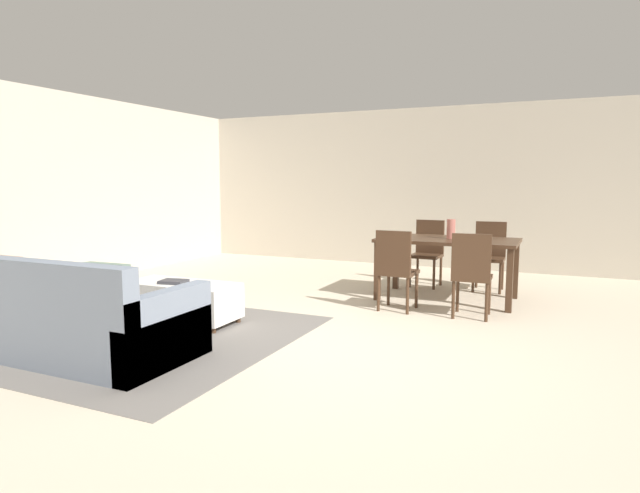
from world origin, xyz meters
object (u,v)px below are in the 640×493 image
at_px(couch, 64,320).
at_px(dining_table, 448,246).
at_px(vase_centerpiece, 451,229).
at_px(dining_chair_far_right, 490,252).
at_px(dining_chair_near_right, 472,270).
at_px(ottoman_table, 182,299).
at_px(dining_chair_near_left, 396,266).
at_px(book_on_ottoman, 173,282).
at_px(dining_chair_far_left, 428,249).

relative_size(couch, dining_table, 1.35).
bearing_deg(vase_centerpiece, dining_chair_far_right, 65.59).
bearing_deg(dining_chair_near_right, ottoman_table, -152.77).
distance_m(dining_chair_near_left, book_on_ottoman, 2.42).
xyz_separation_m(dining_table, vase_centerpiece, (0.03, 0.02, 0.21)).
bearing_deg(dining_table, ottoman_table, -135.59).
bearing_deg(couch, dining_chair_far_right, 55.81).
height_order(ottoman_table, dining_chair_near_left, dining_chair_near_left).
bearing_deg(dining_chair_far_right, dining_chair_far_left, -177.59).
distance_m(dining_chair_near_left, vase_centerpiece, 1.05).
xyz_separation_m(dining_chair_far_right, vase_centerpiece, (-0.37, -0.81, 0.36)).
bearing_deg(dining_chair_far_left, dining_chair_near_left, -89.07).
bearing_deg(ottoman_table, dining_chair_far_right, 48.86).
relative_size(dining_chair_near_left, dining_chair_far_left, 1.00).
distance_m(dining_chair_far_left, vase_centerpiece, 0.97).
distance_m(dining_chair_near_right, dining_chair_far_right, 1.68).
bearing_deg(dining_chair_near_right, book_on_ottoman, -152.22).
distance_m(ottoman_table, vase_centerpiece, 3.31).
xyz_separation_m(dining_table, dining_chair_near_right, (0.42, -0.85, -0.15)).
bearing_deg(couch, dining_chair_near_right, 41.71).
bearing_deg(dining_chair_far_left, dining_chair_far_right, 2.41).
distance_m(ottoman_table, dining_chair_near_left, 2.36).
relative_size(couch, dining_chair_far_right, 2.43).
distance_m(dining_chair_far_right, book_on_ottoman, 4.17).
distance_m(dining_chair_near_right, book_on_ottoman, 3.13).
distance_m(ottoman_table, dining_chair_far_right, 4.10).
relative_size(couch, vase_centerpiece, 9.39).
distance_m(dining_chair_far_left, dining_chair_far_right, 0.83).
bearing_deg(couch, book_on_ottoman, 80.61).
distance_m(dining_chair_far_left, book_on_ottoman, 3.65).
bearing_deg(ottoman_table, dining_chair_far_left, 58.58).
relative_size(dining_chair_near_right, dining_chair_far_left, 1.00).
distance_m(dining_chair_near_right, vase_centerpiece, 1.02).
relative_size(couch, ottoman_table, 1.87).
height_order(dining_chair_near_right, vase_centerpiece, vase_centerpiece).
bearing_deg(dining_chair_far_left, book_on_ottoman, -121.60).
bearing_deg(dining_chair_near_left, dining_chair_far_left, 90.93).
bearing_deg(dining_chair_far_right, dining_chair_near_right, -89.15).
xyz_separation_m(ottoman_table, dining_chair_near_left, (1.89, 1.38, 0.28)).
bearing_deg(dining_chair_near_right, dining_table, 116.60).
height_order(couch, dining_table, couch).
bearing_deg(dining_chair_near_right, couch, -138.29).
relative_size(ottoman_table, book_on_ottoman, 4.60).
distance_m(couch, dining_chair_near_left, 3.39).
height_order(vase_centerpiece, book_on_ottoman, vase_centerpiece).
bearing_deg(dining_chair_far_left, vase_centerpiece, -59.30).
distance_m(dining_table, book_on_ottoman, 3.29).
bearing_deg(couch, vase_centerpiece, 53.81).
distance_m(dining_chair_near_right, dining_chair_far_left, 1.86).
height_order(dining_chair_near_left, dining_chair_far_right, same).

